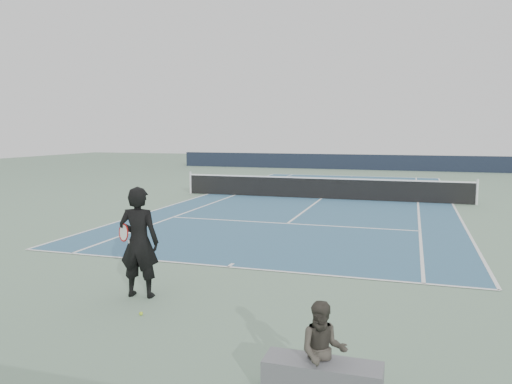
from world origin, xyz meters
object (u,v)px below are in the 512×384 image
(tennis_player, at_px, (139,242))
(spectator_bench, at_px, (323,365))
(tennis_net, at_px, (322,188))
(tennis_ball, at_px, (141,313))

(tennis_player, relative_size, spectator_bench, 1.46)
(tennis_net, height_order, tennis_ball, tennis_net)
(spectator_bench, bearing_deg, tennis_ball, 153.41)
(spectator_bench, bearing_deg, tennis_player, 146.68)
(tennis_net, distance_m, tennis_player, 14.22)
(tennis_net, relative_size, spectator_bench, 9.27)
(tennis_player, height_order, spectator_bench, tennis_player)
(tennis_ball, bearing_deg, tennis_net, 88.67)
(tennis_player, relative_size, tennis_ball, 32.38)
(tennis_net, distance_m, tennis_ball, 15.04)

